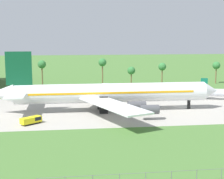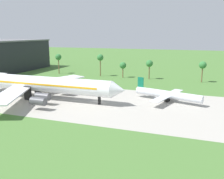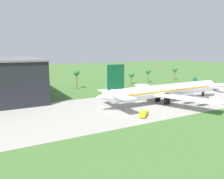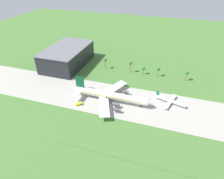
% 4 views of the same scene
% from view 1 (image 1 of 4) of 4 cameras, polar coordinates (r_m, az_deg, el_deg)
% --- Properties ---
extents(ground_plane, '(600.00, 600.00, 0.00)m').
position_cam_1_polar(ground_plane, '(110.94, 11.31, -2.87)').
color(ground_plane, '#477233').
extents(taxiway_strip, '(320.00, 44.00, 0.02)m').
position_cam_1_polar(taxiway_strip, '(110.94, 11.31, -2.87)').
color(taxiway_strip, '#A8A399').
rests_on(taxiway_strip, ground_plane).
extents(jet_airliner, '(68.58, 53.59, 17.96)m').
position_cam_1_polar(jet_airliner, '(101.99, -0.70, -0.60)').
color(jet_airliner, white).
rests_on(jet_airliner, ground_plane).
extents(baggage_tug, '(5.51, 4.99, 1.87)m').
position_cam_1_polar(baggage_tug, '(90.26, -13.20, -4.98)').
color(baggage_tug, black).
rests_on(baggage_tug, ground_plane).
extents(palm_tree_row, '(84.17, 3.60, 12.31)m').
position_cam_1_polar(palm_tree_row, '(156.35, 3.33, 3.86)').
color(palm_tree_row, brown).
rests_on(palm_tree_row, ground_plane).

